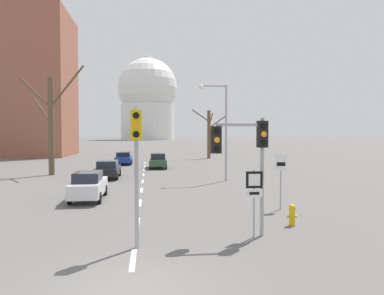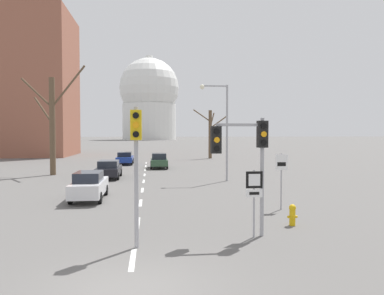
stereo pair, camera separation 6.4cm
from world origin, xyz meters
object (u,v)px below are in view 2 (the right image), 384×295
object	(u,v)px
sedan_mid_centre	(159,161)
sedan_far_left	(89,185)
speed_limit_sign	(281,171)
route_sign_post	(254,192)
fire_hydrant	(292,214)
sedan_near_left	(125,158)
traffic_signal_centre_tall	(136,149)
traffic_signal_near_right	(246,147)
sedan_near_right	(109,169)
street_lamp_right	(222,121)

from	to	relation	value
sedan_mid_centre	sedan_far_left	bearing A→B (deg)	-103.19
speed_limit_sign	sedan_mid_centre	size ratio (longest dim) A/B	0.66
route_sign_post	fire_hydrant	distance (m)	2.79
sedan_near_left	sedan_mid_centre	distance (m)	6.62
traffic_signal_centre_tall	sedan_mid_centre	xyz separation A→B (m)	(1.35, 27.56, -2.37)
fire_hydrant	speed_limit_sign	bearing A→B (deg)	78.30
traffic_signal_near_right	sedan_near_left	world-z (taller)	traffic_signal_near_right
traffic_signal_centre_tall	sedan_near_left	xyz separation A→B (m)	(-2.56, 32.89, -2.41)
sedan_mid_centre	sedan_far_left	distance (m)	18.87
speed_limit_sign	sedan_mid_centre	distance (m)	22.89
route_sign_post	sedan_near_right	bearing A→B (deg)	110.92
street_lamp_right	fire_hydrant	bearing A→B (deg)	-89.25
speed_limit_sign	traffic_signal_near_right	bearing A→B (deg)	-123.43
traffic_signal_near_right	sedan_near_left	size ratio (longest dim) A/B	0.93
traffic_signal_near_right	sedan_mid_centre	world-z (taller)	traffic_signal_near_right
sedan_near_left	speed_limit_sign	bearing A→B (deg)	-71.30
route_sign_post	speed_limit_sign	world-z (taller)	speed_limit_sign
route_sign_post	sedan_mid_centre	xyz separation A→B (m)	(-2.75, 26.83, -0.83)
fire_hydrant	sedan_mid_centre	world-z (taller)	sedan_mid_centre
street_lamp_right	sedan_far_left	xyz separation A→B (m)	(-8.89, -7.20, -3.84)
traffic_signal_near_right	street_lamp_right	bearing A→B (deg)	82.25
traffic_signal_near_right	sedan_near_right	distance (m)	19.69
traffic_signal_centre_tall	fire_hydrant	xyz separation A→B (m)	(6.12, 2.25, -2.72)
speed_limit_sign	sedan_far_left	distance (m)	10.50
speed_limit_sign	fire_hydrant	world-z (taller)	speed_limit_sign
route_sign_post	sedan_near_left	world-z (taller)	route_sign_post
route_sign_post	speed_limit_sign	size ratio (longest dim) A/B	0.88
fire_hydrant	sedan_mid_centre	distance (m)	25.75
sedan_far_left	route_sign_post	bearing A→B (deg)	-50.15
sedan_near_left	sedan_far_left	size ratio (longest dim) A/B	1.03
fire_hydrant	sedan_near_right	xyz separation A→B (m)	(-9.09, 16.97, 0.29)
traffic_signal_near_right	sedan_far_left	bearing A→B (deg)	129.30
traffic_signal_near_right	sedan_near_left	xyz separation A→B (m)	(-6.39, 31.99, -2.43)
street_lamp_right	traffic_signal_centre_tall	bearing A→B (deg)	-109.90
sedan_near_left	sedan_near_right	world-z (taller)	sedan_near_left
sedan_far_left	street_lamp_right	bearing A→B (deg)	39.01
fire_hydrant	street_lamp_right	world-z (taller)	street_lamp_right
traffic_signal_centre_tall	speed_limit_sign	size ratio (longest dim) A/B	1.66
fire_hydrant	route_sign_post	bearing A→B (deg)	-142.98
traffic_signal_near_right	sedan_far_left	world-z (taller)	traffic_signal_near_right
traffic_signal_near_right	sedan_near_left	bearing A→B (deg)	101.30
traffic_signal_centre_tall	fire_hydrant	world-z (taller)	traffic_signal_centre_tall
route_sign_post	traffic_signal_near_right	bearing A→B (deg)	148.49
speed_limit_sign	sedan_near_right	size ratio (longest dim) A/B	0.60
sedan_mid_centre	fire_hydrant	bearing A→B (deg)	-79.33
sedan_near_right	sedan_far_left	xyz separation A→B (m)	(0.01, -10.04, 0.04)
sedan_far_left	sedan_near_right	bearing A→B (deg)	90.07
sedan_near_right	sedan_far_left	distance (m)	10.04
sedan_near_right	sedan_mid_centre	world-z (taller)	sedan_mid_centre
fire_hydrant	sedan_near_right	world-z (taller)	sedan_near_right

